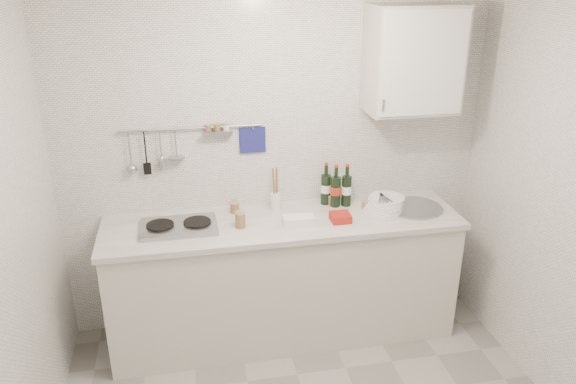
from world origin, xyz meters
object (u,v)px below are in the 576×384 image
object	(u,v)px
plate_stack_hob	(167,223)
plate_stack_sink	(384,205)
wine_bottles	(336,185)
utensil_crock	(276,199)
wall_cabinet	(413,60)

from	to	relation	value
plate_stack_hob	plate_stack_sink	distance (m)	1.50
plate_stack_hob	wine_bottles	world-z (taller)	wine_bottles
wine_bottles	utensil_crock	size ratio (longest dim) A/B	0.97
plate_stack_hob	wine_bottles	size ratio (longest dim) A/B	0.74
wall_cabinet	plate_stack_hob	world-z (taller)	wall_cabinet
wall_cabinet	plate_stack_sink	distance (m)	1.00
wall_cabinet	utensil_crock	size ratio (longest dim) A/B	2.20
plate_stack_sink	utensil_crock	xyz separation A→B (m)	(-0.74, 0.19, 0.03)
wine_bottles	utensil_crock	bearing A→B (deg)	177.53
wall_cabinet	plate_stack_sink	bearing A→B (deg)	-146.83
plate_stack_hob	plate_stack_sink	bearing A→B (deg)	-2.76
plate_stack_hob	plate_stack_sink	world-z (taller)	plate_stack_sink
wall_cabinet	plate_stack_hob	distance (m)	1.96
wall_cabinet	plate_stack_hob	bearing A→B (deg)	-178.58
wall_cabinet	wine_bottles	bearing A→B (deg)	173.69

